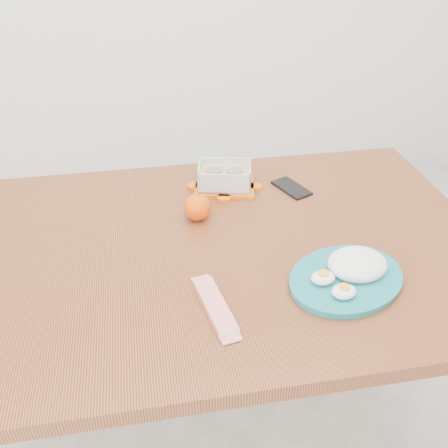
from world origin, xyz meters
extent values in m
cube|color=brown|center=(-0.09, 0.14, 0.73)|extent=(1.42, 0.99, 0.04)
cylinder|color=maroon|center=(-0.70, 0.57, 0.35)|extent=(0.06, 0.06, 0.71)
cylinder|color=maroon|center=(0.56, 0.51, 0.35)|extent=(0.06, 0.06, 0.71)
cube|color=#EB5D07|center=(-0.02, 0.42, 0.76)|extent=(0.21, 0.18, 0.01)
cube|color=silver|center=(-0.02, 0.42, 0.79)|extent=(0.18, 0.15, 0.06)
cube|color=tan|center=(-0.02, 0.42, 0.79)|extent=(0.17, 0.14, 0.04)
cylinder|color=#958961|center=(-0.05, 0.43, 0.80)|extent=(0.06, 0.06, 0.02)
cylinder|color=#958961|center=(0.01, 0.41, 0.80)|extent=(0.06, 0.06, 0.02)
sphere|color=#FF6A05|center=(-0.13, 0.27, 0.79)|extent=(0.07, 0.07, 0.07)
cylinder|color=#16717C|center=(0.15, -0.07, 0.76)|extent=(0.36, 0.36, 0.02)
ellipsoid|color=white|center=(0.18, -0.06, 0.80)|extent=(0.17, 0.16, 0.06)
ellipsoid|color=white|center=(0.09, -0.08, 0.78)|extent=(0.07, 0.06, 0.03)
ellipsoid|color=white|center=(0.12, -0.13, 0.78)|extent=(0.07, 0.06, 0.03)
cube|color=red|center=(-0.16, -0.09, 0.76)|extent=(0.07, 0.18, 0.02)
cube|color=black|center=(0.17, 0.36, 0.75)|extent=(0.10, 0.14, 0.01)
camera|label=1|loc=(-0.32, -0.87, 1.51)|focal=40.00mm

